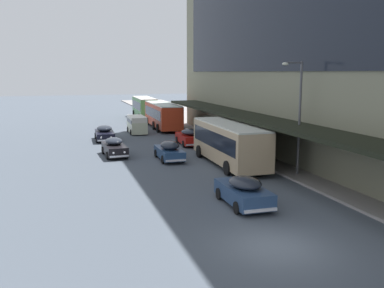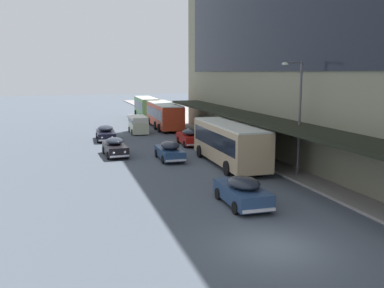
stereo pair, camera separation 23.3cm
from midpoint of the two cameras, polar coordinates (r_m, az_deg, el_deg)
ground at (r=17.94m, az=10.86°, el=-13.28°), size 240.00×240.00×0.00m
transit_bus_kerbside_front at (r=32.09m, az=4.75°, el=0.37°), size 2.96×10.04×3.13m
transit_bus_kerbside_rear at (r=53.27m, az=-4.05°, el=4.02°), size 3.04×11.18×3.10m
transit_bus_kerbside_far at (r=65.20m, az=-6.47°, el=5.01°), size 2.94×9.53×3.14m
sedan_trailing_mid at (r=36.15m, az=-10.49°, el=-0.41°), size 1.90×4.36×1.52m
sedan_second_mid at (r=22.65m, az=6.61°, el=-6.26°), size 1.97×4.38×1.53m
sedan_lead_near at (r=44.65m, az=-11.73°, el=1.43°), size 2.01×4.68×1.52m
sedan_lead_mid at (r=40.99m, az=-0.53°, el=0.96°), size 2.04×4.53×1.59m
sedan_oncoming_front at (r=33.99m, az=-3.23°, el=-0.89°), size 1.82×4.42×1.54m
vw_van at (r=49.34m, az=-7.51°, el=2.72°), size 1.97×4.58×1.96m
street_lamp at (r=28.92m, az=13.69°, el=4.42°), size 1.50×0.28×7.46m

